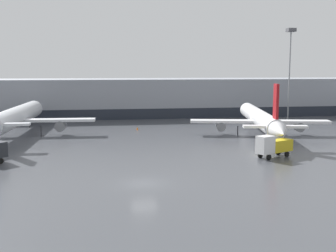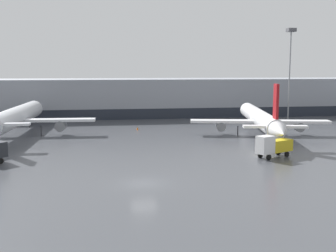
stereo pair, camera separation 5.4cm
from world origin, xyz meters
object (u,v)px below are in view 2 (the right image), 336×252
(parked_jet_1, at_px, (260,118))
(apron_light_mast_4, at_px, (291,49))
(parked_jet_3, at_px, (16,117))
(traffic_cone_1, at_px, (137,128))
(service_truck_3, at_px, (273,145))

(parked_jet_1, relative_size, apron_light_mast_4, 1.79)
(parked_jet_3, xyz_separation_m, traffic_cone_1, (21.11, 3.97, -2.95))
(traffic_cone_1, bearing_deg, parked_jet_1, -24.66)
(parked_jet_1, distance_m, traffic_cone_1, 22.72)
(parked_jet_3, distance_m, apron_light_mast_4, 60.11)
(traffic_cone_1, relative_size, apron_light_mast_4, 0.03)
(parked_jet_3, xyz_separation_m, apron_light_mast_4, (56.60, 15.80, 12.63))
(parked_jet_1, xyz_separation_m, service_truck_3, (-5.09, -18.11, -1.31))
(service_truck_3, bearing_deg, apron_light_mast_4, -142.39)
(apron_light_mast_4, bearing_deg, service_truck_3, -117.01)
(parked_jet_3, relative_size, traffic_cone_1, 64.59)
(traffic_cone_1, xyz_separation_m, apron_light_mast_4, (35.49, 11.83, 15.59))
(parked_jet_1, relative_size, parked_jet_3, 0.98)
(service_truck_3, bearing_deg, parked_jet_1, -131.07)
(parked_jet_1, height_order, apron_light_mast_4, apron_light_mast_4)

